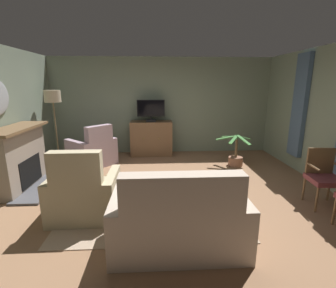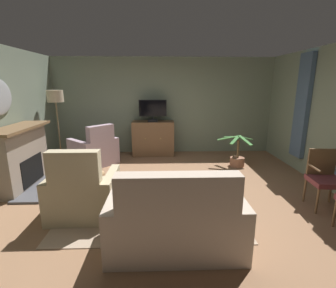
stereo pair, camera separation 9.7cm
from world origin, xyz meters
name	(u,v)px [view 1 (the left image)]	position (x,y,z in m)	size (l,w,h in m)	color
ground_plane	(167,195)	(0.00, 0.00, -0.02)	(6.68, 6.33, 0.04)	#936B4C
wall_back	(162,106)	(0.00, 2.92, 1.33)	(6.68, 0.10, 2.65)	gray
curtain_panel_far	(300,106)	(2.98, 1.18, 1.46)	(0.10, 0.44, 2.23)	slate
rug_central	(152,208)	(-0.26, -0.51, 0.01)	(2.70, 1.94, 0.01)	tan
fireplace	(19,159)	(-2.76, 0.48, 0.56)	(0.89, 1.58, 1.17)	#4C4C51
tv_cabinet	(151,139)	(-0.30, 2.57, 0.45)	(1.14, 0.51, 0.95)	#4A3523
television	(151,110)	(-0.30, 2.51, 1.26)	(0.74, 0.20, 0.58)	black
coffee_table	(174,185)	(0.09, -0.43, 0.36)	(1.09, 0.58, 0.41)	brown
tv_remote	(159,181)	(-0.14, -0.38, 0.42)	(0.17, 0.05, 0.02)	black
sofa_floral	(179,223)	(0.07, -1.51, 0.35)	(1.59, 0.86, 1.06)	#C6B29E
armchair_facing_sofa	(84,195)	(-1.26, -0.67, 0.34)	(0.95, 0.86, 1.09)	tan
armchair_angled_to_table	(93,152)	(-1.72, 1.79, 0.33)	(1.27, 1.27, 1.00)	#AD93A3
side_chair_tucked_against_wall	(324,175)	(2.50, -0.51, 0.51)	(0.52, 0.50, 0.92)	brown
potted_plant_leafy_by_curtain	(235,157)	(1.75, 1.52, 0.20)	(0.85, 0.80, 0.76)	#99664C
cat	(95,176)	(-1.44, 0.73, 0.10)	(0.49, 0.52, 0.21)	tan
floor_lamp	(53,102)	(-2.66, 2.08, 1.52)	(0.38, 0.38, 1.79)	#4C4233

